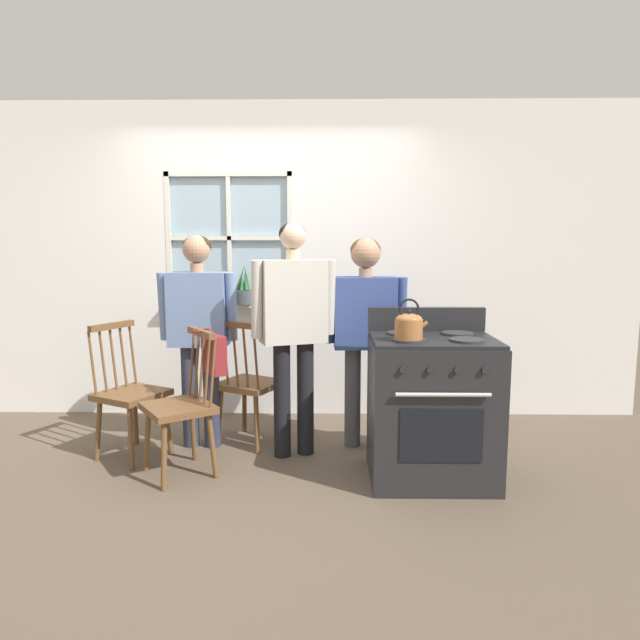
# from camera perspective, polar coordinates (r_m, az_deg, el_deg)

# --- Properties ---
(ground_plane) EXTENTS (16.00, 16.00, 0.00)m
(ground_plane) POSITION_cam_1_polar(r_m,az_deg,el_deg) (3.91, -6.75, -15.17)
(ground_plane) COLOR brown
(wall_back) EXTENTS (6.40, 0.16, 2.70)m
(wall_back) POSITION_cam_1_polar(r_m,az_deg,el_deg) (4.99, -4.65, 5.67)
(wall_back) COLOR white
(wall_back) RESTS_ON ground_plane
(chair_by_window) EXTENTS (0.57, 0.57, 0.96)m
(chair_by_window) POSITION_cam_1_polar(r_m,az_deg,el_deg) (3.87, -13.69, -8.52)
(chair_by_window) COLOR brown
(chair_by_window) RESTS_ON ground_plane
(chair_near_wall) EXTENTS (0.55, 0.56, 0.96)m
(chair_near_wall) POSITION_cam_1_polar(r_m,az_deg,el_deg) (4.29, -18.50, -7.09)
(chair_near_wall) COLOR brown
(chair_near_wall) RESTS_ON ground_plane
(chair_center_cluster) EXTENTS (0.56, 0.55, 0.96)m
(chair_center_cluster) POSITION_cam_1_polar(r_m,az_deg,el_deg) (4.36, -7.21, -6.51)
(chair_center_cluster) COLOR brown
(chair_center_cluster) RESTS_ON ground_plane
(person_elderly_left) EXTENTS (0.58, 0.23, 1.57)m
(person_elderly_left) POSITION_cam_1_polar(r_m,az_deg,el_deg) (4.26, -12.05, -0.02)
(person_elderly_left) COLOR #2D3347
(person_elderly_left) RESTS_ON ground_plane
(person_teen_center) EXTENTS (0.60, 0.34, 1.65)m
(person_teen_center) POSITION_cam_1_polar(r_m,az_deg,el_deg) (3.99, -2.69, 0.21)
(person_teen_center) COLOR black
(person_teen_center) RESTS_ON ground_plane
(person_adult_right) EXTENTS (0.61, 0.24, 1.55)m
(person_adult_right) POSITION_cam_1_polar(r_m,az_deg,el_deg) (4.19, 4.52, 0.05)
(person_adult_right) COLOR #4C4C51
(person_adult_right) RESTS_ON ground_plane
(stove) EXTENTS (0.79, 0.68, 1.08)m
(stove) POSITION_cam_1_polar(r_m,az_deg,el_deg) (3.77, 11.11, -8.52)
(stove) COLOR #232326
(stove) RESTS_ON ground_plane
(kettle) EXTENTS (0.21, 0.17, 0.25)m
(kettle) POSITION_cam_1_polar(r_m,az_deg,el_deg) (3.50, 8.88, -0.49)
(kettle) COLOR #A86638
(kettle) RESTS_ON stove
(potted_plant) EXTENTS (0.17, 0.17, 0.34)m
(potted_plant) POSITION_cam_1_polar(r_m,az_deg,el_deg) (4.95, -7.61, 2.71)
(potted_plant) COLOR #42474C
(potted_plant) RESTS_ON wall_back
(handbag) EXTENTS (0.25, 0.25, 0.31)m
(handbag) POSITION_cam_1_polar(r_m,az_deg,el_deg) (3.88, -10.59, -3.31)
(handbag) COLOR maroon
(handbag) RESTS_ON chair_by_window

